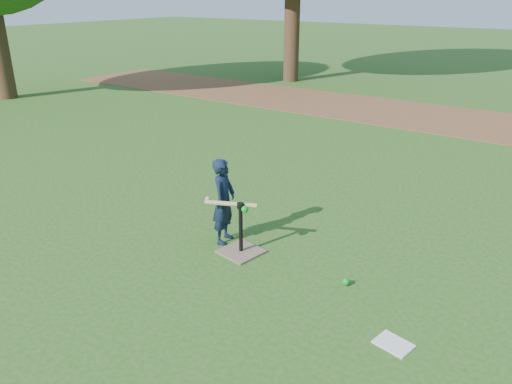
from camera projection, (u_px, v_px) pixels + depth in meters
The scene contains 7 objects.
ground at pixel (284, 247), 5.86m from camera, with size 80.00×80.00×0.00m, color #285116.
dirt_strip at pixel (456, 120), 11.55m from camera, with size 24.00×3.00×0.01m, color brown.
child at pixel (224, 201), 5.82m from camera, with size 0.38×0.25×1.03m, color black.
wiffle_ball_ground at pixel (346, 282), 5.09m from camera, with size 0.08×0.08×0.08m, color #0D9721.
clipboard at pixel (393, 344), 4.25m from camera, with size 0.30×0.23×0.01m, color white.
batting_tee at pixel (241, 244), 5.70m from camera, with size 0.50×0.50×0.61m.
swing_action at pixel (231, 204), 5.57m from camera, with size 0.62×0.29×0.09m.
Camera 1 is at (2.72, -4.44, 2.80)m, focal length 35.00 mm.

